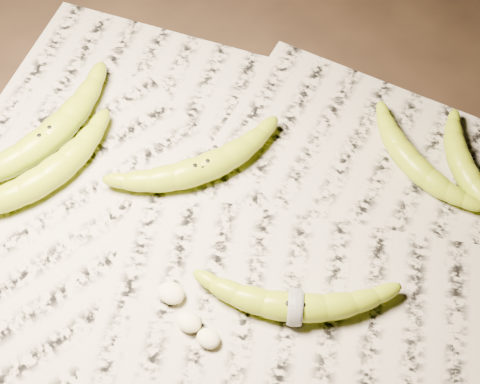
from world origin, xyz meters
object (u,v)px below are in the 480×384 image
at_px(banana_left_a, 46,137).
at_px(banana_left_b, 45,176).
at_px(banana_taped, 295,306).
at_px(banana_upper_b, 465,168).
at_px(banana_upper_a, 412,161).
at_px(banana_center, 201,168).

bearing_deg(banana_left_a, banana_left_b, -132.41).
bearing_deg(banana_left_b, banana_taped, -70.18).
xyz_separation_m(banana_left_b, banana_upper_b, (0.49, 0.26, -0.00)).
bearing_deg(banana_upper_b, banana_upper_a, -112.60).
relative_size(banana_left_a, banana_upper_a, 1.38).
distance_m(banana_left_a, banana_center, 0.22).
xyz_separation_m(banana_left_a, banana_upper_a, (0.46, 0.18, -0.00)).
relative_size(banana_left_b, banana_center, 0.98).
distance_m(banana_center, banana_taped, 0.22).
bearing_deg(banana_taped, banana_left_b, 155.35).
height_order(banana_left_b, banana_upper_b, banana_left_b).
bearing_deg(banana_upper_a, banana_center, -120.89).
distance_m(banana_left_a, banana_upper_a, 0.49).
bearing_deg(banana_taped, banana_upper_a, 55.49).
relative_size(banana_left_b, banana_upper_b, 1.31).
xyz_separation_m(banana_left_a, banana_center, (0.21, 0.05, -0.00)).
xyz_separation_m(banana_left_b, banana_center, (0.18, 0.10, -0.00)).
xyz_separation_m(banana_center, banana_upper_a, (0.25, 0.13, -0.00)).
xyz_separation_m(banana_center, banana_upper_b, (0.31, 0.15, -0.00)).
bearing_deg(banana_left_a, banana_upper_b, -53.47).
bearing_deg(banana_center, banana_left_b, 160.53).
distance_m(banana_left_a, banana_left_b, 0.06).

